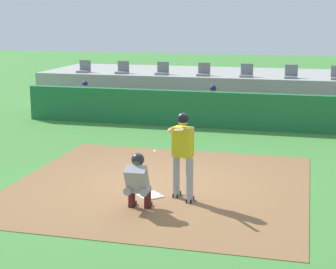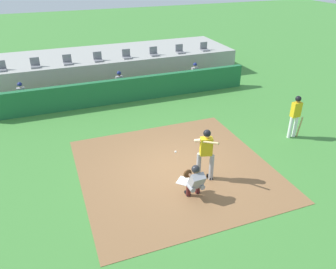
% 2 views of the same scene
% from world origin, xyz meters
% --- Properties ---
extents(ground_plane, '(80.00, 80.00, 0.00)m').
position_xyz_m(ground_plane, '(0.00, 0.00, 0.00)').
color(ground_plane, '#428438').
extents(dirt_infield, '(6.40, 6.40, 0.01)m').
position_xyz_m(dirt_infield, '(0.00, 0.00, 0.01)').
color(dirt_infield, olive).
rests_on(dirt_infield, ground).
extents(home_plate, '(0.62, 0.62, 0.02)m').
position_xyz_m(home_plate, '(0.00, -0.80, 0.02)').
color(home_plate, white).
rests_on(home_plate, dirt_infield).
extents(batter_at_plate, '(0.61, 0.85, 1.80)m').
position_xyz_m(batter_at_plate, '(0.69, -0.84, 1.04)').
color(batter_at_plate, '#99999E').
rests_on(batter_at_plate, ground).
extents(catcher_crouched, '(0.49, 1.78, 1.13)m').
position_xyz_m(catcher_crouched, '(-0.02, -1.58, 0.61)').
color(catcher_crouched, gray).
rests_on(catcher_crouched, ground).
extents(on_deck_batter, '(0.58, 0.23, 1.79)m').
position_xyz_m(on_deck_batter, '(5.28, 0.45, 1.02)').
color(on_deck_batter, silver).
rests_on(on_deck_batter, ground).
extents(dugout_wall, '(13.00, 0.30, 1.20)m').
position_xyz_m(dugout_wall, '(0.00, 6.50, 0.60)').
color(dugout_wall, '#1E6638').
rests_on(dugout_wall, ground).
extents(dugout_bench, '(11.80, 0.44, 0.45)m').
position_xyz_m(dugout_bench, '(0.00, 7.50, 0.23)').
color(dugout_bench, olive).
rests_on(dugout_bench, ground).
extents(dugout_player_0, '(0.49, 0.70, 1.30)m').
position_xyz_m(dugout_player_0, '(-4.87, 7.34, 0.67)').
color(dugout_player_0, '#939399').
rests_on(dugout_player_0, ground).
extents(dugout_player_1, '(0.49, 0.70, 1.30)m').
position_xyz_m(dugout_player_1, '(-0.12, 7.34, 0.67)').
color(dugout_player_1, '#939399').
rests_on(dugout_player_1, ground).
extents(dugout_player_2, '(0.49, 0.70, 1.30)m').
position_xyz_m(dugout_player_2, '(4.19, 7.34, 0.67)').
color(dugout_player_2, '#939399').
rests_on(dugout_player_2, ground).
extents(stands_platform, '(15.00, 4.40, 1.40)m').
position_xyz_m(stands_platform, '(0.00, 10.90, 0.70)').
color(stands_platform, '#9E9E99').
rests_on(stands_platform, ground).
extents(stadium_seat_0, '(0.46, 0.46, 0.48)m').
position_xyz_m(stadium_seat_0, '(-5.69, 9.38, 1.53)').
color(stadium_seat_0, slate).
rests_on(stadium_seat_0, stands_platform).
extents(stadium_seat_1, '(0.46, 0.46, 0.48)m').
position_xyz_m(stadium_seat_1, '(-4.06, 9.38, 1.53)').
color(stadium_seat_1, slate).
rests_on(stadium_seat_1, stands_platform).
extents(stadium_seat_2, '(0.46, 0.46, 0.48)m').
position_xyz_m(stadium_seat_2, '(-2.44, 9.38, 1.53)').
color(stadium_seat_2, slate).
rests_on(stadium_seat_2, stands_platform).
extents(stadium_seat_3, '(0.46, 0.46, 0.48)m').
position_xyz_m(stadium_seat_3, '(-0.81, 9.38, 1.53)').
color(stadium_seat_3, slate).
rests_on(stadium_seat_3, stands_platform).
extents(stadium_seat_4, '(0.46, 0.46, 0.48)m').
position_xyz_m(stadium_seat_4, '(0.81, 9.38, 1.53)').
color(stadium_seat_4, slate).
rests_on(stadium_seat_4, stands_platform).
extents(stadium_seat_5, '(0.46, 0.46, 0.48)m').
position_xyz_m(stadium_seat_5, '(2.44, 9.38, 1.53)').
color(stadium_seat_5, slate).
rests_on(stadium_seat_5, stands_platform).
extents(stadium_seat_6, '(0.46, 0.46, 0.48)m').
position_xyz_m(stadium_seat_6, '(4.06, 9.38, 1.53)').
color(stadium_seat_6, slate).
rests_on(stadium_seat_6, stands_platform).
extents(stadium_seat_7, '(0.46, 0.46, 0.48)m').
position_xyz_m(stadium_seat_7, '(5.69, 9.38, 1.53)').
color(stadium_seat_7, slate).
rests_on(stadium_seat_7, stands_platform).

